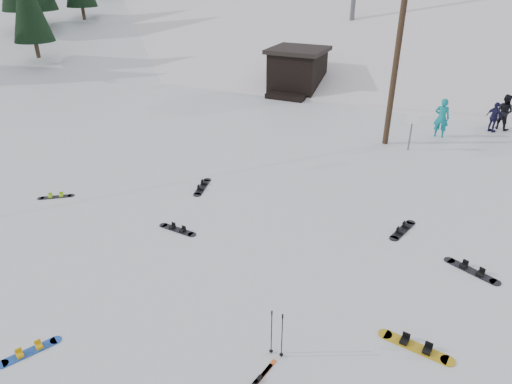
% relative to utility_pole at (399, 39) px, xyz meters
% --- Properties ---
extents(ground, '(200.00, 200.00, 0.00)m').
position_rel_utility_pole_xyz_m(ground, '(-2.00, -14.00, -4.68)').
color(ground, silver).
rests_on(ground, ground).
extents(ski_slope, '(60.00, 85.24, 65.97)m').
position_rel_utility_pole_xyz_m(ski_slope, '(-2.00, 41.00, -16.68)').
color(ski_slope, white).
rests_on(ski_slope, ground).
extents(ridge_left, '(47.54, 95.03, 58.38)m').
position_rel_utility_pole_xyz_m(ridge_left, '(-38.00, 34.00, -15.68)').
color(ridge_left, silver).
rests_on(ridge_left, ground).
extents(treeline_left, '(20.00, 64.00, 10.00)m').
position_rel_utility_pole_xyz_m(treeline_left, '(-36.00, 26.00, -4.68)').
color(treeline_left, black).
rests_on(treeline_left, ground).
extents(treeline_crest, '(50.00, 6.00, 10.00)m').
position_rel_utility_pole_xyz_m(treeline_crest, '(-2.00, 72.00, -4.68)').
color(treeline_crest, black).
rests_on(treeline_crest, ski_slope).
extents(utility_pole, '(2.00, 0.26, 9.00)m').
position_rel_utility_pole_xyz_m(utility_pole, '(0.00, 0.00, 0.00)').
color(utility_pole, '#3A2819').
rests_on(utility_pole, ground).
extents(trail_sign, '(0.50, 0.09, 1.85)m').
position_rel_utility_pole_xyz_m(trail_sign, '(1.10, -0.42, -3.41)').
color(trail_sign, '#595B60').
rests_on(trail_sign, ground).
extents(lift_hut, '(3.40, 4.10, 2.75)m').
position_rel_utility_pole_xyz_m(lift_hut, '(-7.00, 6.94, -3.32)').
color(lift_hut, black).
rests_on(lift_hut, ground).
extents(hero_snowboard, '(0.75, 1.24, 0.09)m').
position_rel_utility_pole_xyz_m(hero_snowboard, '(-4.59, -16.15, -4.66)').
color(hero_snowboard, '#1B4BB5').
rests_on(hero_snowboard, ground).
extents(hero_skis, '(0.32, 1.45, 0.08)m').
position_rel_utility_pole_xyz_m(hero_skis, '(0.24, -14.82, -4.66)').
color(hero_skis, '#E14C17').
rests_on(hero_skis, ground).
extents(ski_poles, '(0.33, 0.09, 1.19)m').
position_rel_utility_pole_xyz_m(ski_poles, '(0.32, -13.94, -4.07)').
color(ski_poles, black).
rests_on(ski_poles, ground).
extents(board_scatter_a, '(1.40, 0.36, 0.10)m').
position_rel_utility_pole_xyz_m(board_scatter_a, '(-4.49, -10.54, -4.66)').
color(board_scatter_a, black).
rests_on(board_scatter_a, ground).
extents(board_scatter_b, '(0.60, 1.54, 0.11)m').
position_rel_utility_pole_xyz_m(board_scatter_b, '(-5.34, -7.59, -4.65)').
color(board_scatter_b, black).
rests_on(board_scatter_b, ground).
extents(board_scatter_c, '(1.07, 0.86, 0.09)m').
position_rel_utility_pole_xyz_m(board_scatter_c, '(-9.73, -10.50, -4.66)').
color(board_scatter_c, black).
rests_on(board_scatter_c, ground).
extents(board_scatter_d, '(1.48, 0.85, 0.11)m').
position_rel_utility_pole_xyz_m(board_scatter_d, '(4.05, -8.93, -4.65)').
color(board_scatter_d, black).
rests_on(board_scatter_d, ground).
extents(board_scatter_e, '(1.68, 0.54, 0.12)m').
position_rel_utility_pole_xyz_m(board_scatter_e, '(3.04, -12.45, -4.65)').
color(board_scatter_e, gold).
rests_on(board_scatter_e, ground).
extents(board_scatter_f, '(0.62, 1.50, 0.11)m').
position_rel_utility_pole_xyz_m(board_scatter_f, '(1.99, -7.56, -4.65)').
color(board_scatter_f, black).
rests_on(board_scatter_f, ground).
extents(skier_teal, '(0.71, 0.49, 1.88)m').
position_rel_utility_pole_xyz_m(skier_teal, '(2.16, 2.01, -3.74)').
color(skier_teal, '#0D7D83').
rests_on(skier_teal, ground).
extents(skier_dark, '(1.08, 1.01, 1.77)m').
position_rel_utility_pole_xyz_m(skier_dark, '(4.89, 4.52, -3.79)').
color(skier_dark, black).
rests_on(skier_dark, ground).
extents(skier_navy, '(0.91, 0.83, 1.49)m').
position_rel_utility_pole_xyz_m(skier_navy, '(4.48, 3.84, -3.93)').
color(skier_navy, '#171536').
rests_on(skier_navy, ground).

